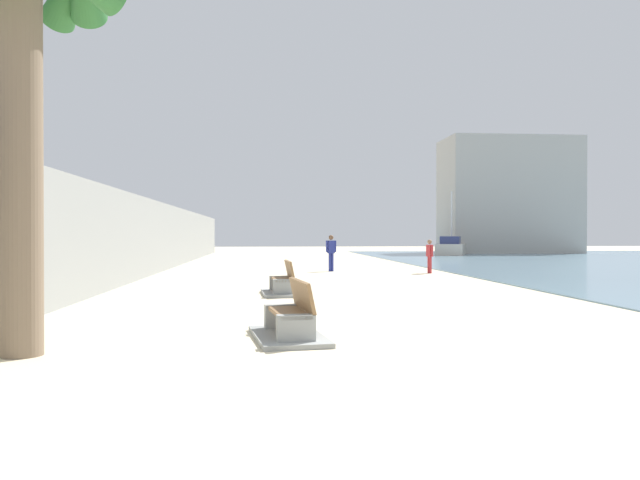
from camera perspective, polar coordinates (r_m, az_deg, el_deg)
ground_plane at (r=27.26m, az=-0.20°, el=-3.13°), size 120.00×120.00×0.00m
seawall at (r=27.58m, az=-15.92°, el=0.24°), size 0.80×64.00×3.23m
palm_tree at (r=10.19m, az=-25.90°, el=17.57°), size 3.01×2.95×6.46m
bench_near at (r=10.31m, az=-2.82°, el=-7.88°), size 1.36×2.23×0.98m
bench_far at (r=17.79m, az=-3.50°, el=-4.33°), size 1.22×2.16×0.98m
person_walking at (r=27.83m, az=10.15°, el=-1.29°), size 0.26×0.51×1.51m
person_standing at (r=28.78m, az=1.04°, el=-0.95°), size 0.51×0.27×1.71m
boat_far_left at (r=52.56m, az=12.08°, el=-0.68°), size 4.27×6.61×5.36m
harbor_building at (r=59.65m, az=17.11°, el=3.92°), size 12.00×6.00×10.59m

